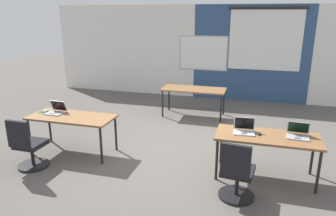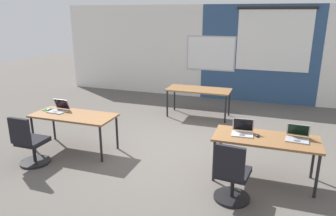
{
  "view_description": "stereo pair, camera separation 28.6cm",
  "coord_description": "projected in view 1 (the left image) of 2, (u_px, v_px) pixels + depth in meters",
  "views": [
    {
      "loc": [
        1.51,
        -5.45,
        2.58
      ],
      "look_at": [
        0.02,
        -0.25,
        0.93
      ],
      "focal_mm": 33.63,
      "sensor_mm": 36.0,
      "label": 1
    },
    {
      "loc": [
        1.79,
        -5.36,
        2.58
      ],
      "look_at": [
        0.02,
        -0.25,
        0.93
      ],
      "focal_mm": 33.63,
      "sensor_mm": 36.0,
      "label": 2
    }
  ],
  "objects": [
    {
      "name": "chair_near_right_inner",
      "position": [
        237.0,
        176.0,
        4.42
      ],
      "size": [
        0.52,
        0.56,
        0.92
      ],
      "rotation": [
        0.0,
        0.0,
        3.02
      ],
      "color": "black",
      "rests_on": "ground"
    },
    {
      "name": "desk_near_left",
      "position": [
        72.0,
        119.0,
        5.88
      ],
      "size": [
        1.6,
        0.7,
        0.72
      ],
      "color": "brown",
      "rests_on": "ground"
    },
    {
      "name": "mouse_near_left_end",
      "position": [
        45.0,
        111.0,
        6.1
      ],
      "size": [
        0.08,
        0.11,
        0.03
      ],
      "color": "silver",
      "rests_on": "mousepad_near_left_end"
    },
    {
      "name": "mousepad_near_left_end",
      "position": [
        46.0,
        112.0,
        6.1
      ],
      "size": [
        0.22,
        0.19,
        0.0
      ],
      "color": "#23512D",
      "rests_on": "desk_near_left"
    },
    {
      "name": "desk_near_right",
      "position": [
        267.0,
        139.0,
        4.95
      ],
      "size": [
        1.6,
        0.7,
        0.72
      ],
      "color": "brown",
      "rests_on": "ground"
    },
    {
      "name": "laptop_near_right_end",
      "position": [
        298.0,
        134.0,
        4.88
      ],
      "size": [
        0.35,
        0.34,
        0.22
      ],
      "rotation": [
        0.0,
        0.0,
        -0.06
      ],
      "color": "#9E9EA3",
      "rests_on": "desk_near_right"
    },
    {
      "name": "ground_plane",
      "position": [
        170.0,
        149.0,
        6.16
      ],
      "size": [
        24.0,
        24.0,
        0.0
      ],
      "color": "#56514C"
    },
    {
      "name": "back_wall_assembly",
      "position": [
        209.0,
        52.0,
        9.59
      ],
      "size": [
        10.0,
        0.27,
        2.8
      ],
      "color": "silver",
      "rests_on": "ground"
    },
    {
      "name": "mouse_near_right_inner",
      "position": [
        259.0,
        134.0,
        4.97
      ],
      "size": [
        0.06,
        0.1,
        0.03
      ],
      "color": "black",
      "rests_on": "desk_near_right"
    },
    {
      "name": "desk_far_center",
      "position": [
        194.0,
        91.0,
        7.99
      ],
      "size": [
        1.6,
        0.7,
        0.72
      ],
      "color": "brown",
      "rests_on": "ground"
    },
    {
      "name": "chair_near_left_end",
      "position": [
        28.0,
        148.0,
        5.32
      ],
      "size": [
        0.52,
        0.54,
        0.92
      ],
      "rotation": [
        0.0,
        0.0,
        3.13
      ],
      "color": "black",
      "rests_on": "ground"
    },
    {
      "name": "laptop_near_right_inner",
      "position": [
        244.0,
        129.0,
        5.05
      ],
      "size": [
        0.35,
        0.3,
        0.23
      ],
      "rotation": [
        0.0,
        0.0,
        0.07
      ],
      "color": "#B7B7BC",
      "rests_on": "desk_near_right"
    },
    {
      "name": "laptop_near_left_end",
      "position": [
        56.0,
        111.0,
        6.02
      ],
      "size": [
        0.34,
        0.32,
        0.23
      ],
      "rotation": [
        0.0,
        0.0,
        -0.05
      ],
      "color": "#9E9EA3",
      "rests_on": "desk_near_left"
    }
  ]
}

